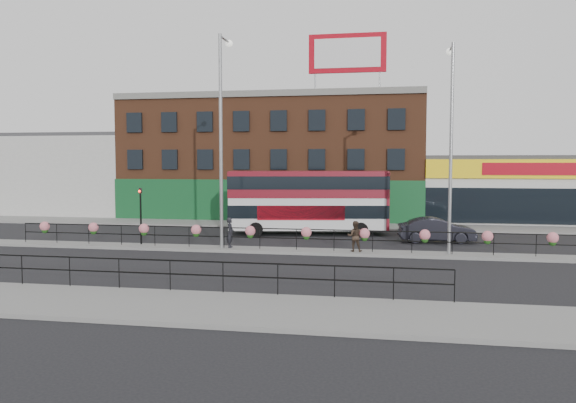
% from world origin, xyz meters
% --- Properties ---
extents(ground, '(120.00, 120.00, 0.00)m').
position_xyz_m(ground, '(0.00, 0.00, 0.00)').
color(ground, black).
rests_on(ground, ground).
extents(south_pavement, '(60.00, 4.00, 0.15)m').
position_xyz_m(south_pavement, '(0.00, -12.00, 0.07)').
color(south_pavement, gray).
rests_on(south_pavement, ground).
extents(north_pavement, '(60.00, 4.00, 0.15)m').
position_xyz_m(north_pavement, '(0.00, 12.00, 0.07)').
color(north_pavement, gray).
rests_on(north_pavement, ground).
extents(median, '(60.00, 1.60, 0.15)m').
position_xyz_m(median, '(0.00, 0.00, 0.07)').
color(median, gray).
rests_on(median, ground).
extents(yellow_line_inner, '(60.00, 0.10, 0.01)m').
position_xyz_m(yellow_line_inner, '(0.00, -9.70, 0.01)').
color(yellow_line_inner, gold).
rests_on(yellow_line_inner, ground).
extents(yellow_line_outer, '(60.00, 0.10, 0.01)m').
position_xyz_m(yellow_line_outer, '(0.00, -9.88, 0.01)').
color(yellow_line_outer, gold).
rests_on(yellow_line_outer, ground).
extents(brick_building, '(25.00, 12.21, 10.30)m').
position_xyz_m(brick_building, '(-4.00, 19.96, 5.13)').
color(brick_building, brown).
rests_on(brick_building, ground).
extents(supermarket, '(15.00, 12.25, 5.30)m').
position_xyz_m(supermarket, '(16.00, 19.90, 2.65)').
color(supermarket, silver).
rests_on(supermarket, ground).
extents(warehouse_west, '(15.50, 12.00, 7.30)m').
position_xyz_m(warehouse_west, '(-24.25, 20.00, 3.65)').
color(warehouse_west, '#B6B6B1').
rests_on(warehouse_west, ground).
extents(billboard, '(6.00, 0.29, 4.40)m').
position_xyz_m(billboard, '(2.50, 14.99, 13.18)').
color(billboard, '#A00614').
rests_on(billboard, brick_building).
extents(median_railing, '(30.04, 0.56, 1.23)m').
position_xyz_m(median_railing, '(-0.00, 0.00, 1.05)').
color(median_railing, black).
rests_on(median_railing, median).
extents(south_railing, '(20.04, 0.05, 1.12)m').
position_xyz_m(south_railing, '(-2.00, -10.10, 0.96)').
color(south_railing, black).
rests_on(south_railing, south_pavement).
extents(double_decker_bus, '(10.67, 4.13, 4.21)m').
position_xyz_m(double_decker_bus, '(0.59, 7.43, 2.59)').
color(double_decker_bus, silver).
rests_on(double_decker_bus, ground).
extents(car, '(2.51, 4.81, 1.48)m').
position_xyz_m(car, '(8.65, 5.27, 0.74)').
color(car, black).
rests_on(car, ground).
extents(pedestrian_a, '(0.70, 0.55, 1.63)m').
position_xyz_m(pedestrian_a, '(-2.68, 0.12, 0.97)').
color(pedestrian_a, black).
rests_on(pedestrian_a, median).
extents(pedestrian_b, '(0.78, 0.61, 1.59)m').
position_xyz_m(pedestrian_b, '(4.09, -0.02, 0.95)').
color(pedestrian_b, '#392A1F').
rests_on(pedestrian_b, median).
extents(lamp_column_west, '(0.41, 2.01, 11.46)m').
position_xyz_m(lamp_column_west, '(-3.08, 0.13, 6.94)').
color(lamp_column_west, gray).
rests_on(lamp_column_west, median).
extents(lamp_column_east, '(0.38, 1.86, 10.62)m').
position_xyz_m(lamp_column_east, '(8.85, 0.36, 6.44)').
color(lamp_column_east, gray).
rests_on(lamp_column_east, median).
extents(traffic_light_median, '(0.15, 0.28, 3.65)m').
position_xyz_m(traffic_light_median, '(-8.00, 0.39, 2.47)').
color(traffic_light_median, black).
rests_on(traffic_light_median, median).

